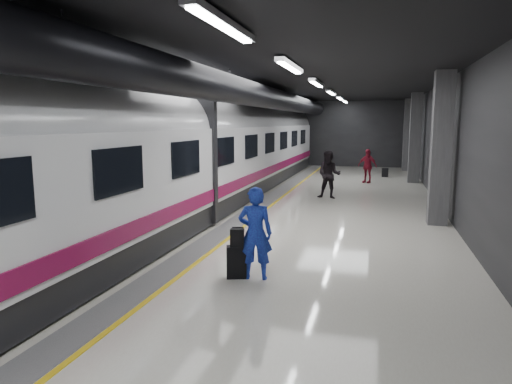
% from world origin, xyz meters
% --- Properties ---
extents(ground, '(40.00, 40.00, 0.00)m').
position_xyz_m(ground, '(0.00, 0.00, 0.00)').
color(ground, silver).
rests_on(ground, ground).
extents(platform_hall, '(10.02, 40.02, 4.51)m').
position_xyz_m(platform_hall, '(-0.29, 0.96, 3.54)').
color(platform_hall, black).
rests_on(platform_hall, ground).
extents(train, '(3.05, 38.00, 4.05)m').
position_xyz_m(train, '(-3.25, -0.00, 2.07)').
color(train, black).
rests_on(train, ground).
extents(traveler_main, '(0.73, 0.54, 1.82)m').
position_xyz_m(traveler_main, '(0.54, -4.10, 0.91)').
color(traveler_main, blue).
rests_on(traveler_main, ground).
extents(suitcase_main, '(0.45, 0.36, 0.63)m').
position_xyz_m(suitcase_main, '(0.17, -4.13, 0.32)').
color(suitcase_main, black).
rests_on(suitcase_main, ground).
extents(shoulder_bag, '(0.29, 0.19, 0.35)m').
position_xyz_m(shoulder_bag, '(0.19, -4.16, 0.81)').
color(shoulder_bag, black).
rests_on(shoulder_bag, suitcase_main).
extents(traveler_far_a, '(0.99, 0.80, 1.92)m').
position_xyz_m(traveler_far_a, '(0.92, 5.86, 0.96)').
color(traveler_far_a, black).
rests_on(traveler_far_a, ground).
extents(traveler_far_b, '(1.08, 0.79, 1.71)m').
position_xyz_m(traveler_far_b, '(2.27, 11.24, 0.85)').
color(traveler_far_b, maroon).
rests_on(traveler_far_b, ground).
extents(suitcase_far, '(0.36, 0.26, 0.50)m').
position_xyz_m(suitcase_far, '(3.20, 14.08, 0.25)').
color(suitcase_far, black).
rests_on(suitcase_far, ground).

